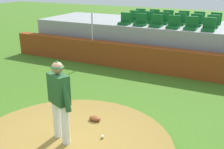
% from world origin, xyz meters
% --- Properties ---
extents(pitchers_mound, '(4.49, 4.49, 0.23)m').
position_xyz_m(pitchers_mound, '(0.00, 0.00, 0.12)').
color(pitchers_mound, olive).
rests_on(pitchers_mound, ground_plane).
extents(pitcher, '(0.75, 0.43, 1.79)m').
position_xyz_m(pitcher, '(-0.22, 0.09, 1.27)').
color(pitcher, silver).
rests_on(pitcher, pitchers_mound).
extents(baseball, '(0.07, 0.07, 0.07)m').
position_xyz_m(baseball, '(0.54, 0.53, 0.27)').
color(baseball, white).
rests_on(baseball, pitchers_mound).
extents(fielding_glove, '(0.30, 0.20, 0.11)m').
position_xyz_m(fielding_glove, '(-0.00, 1.14, 0.29)').
color(fielding_glove, brown).
rests_on(fielding_glove, pitchers_mound).
extents(brick_barrier, '(13.75, 0.40, 1.02)m').
position_xyz_m(brick_barrier, '(0.00, 5.98, 0.51)').
color(brick_barrier, '#8A3A16').
rests_on(brick_barrier, ground_plane).
extents(fence_post_left, '(0.06, 0.06, 1.17)m').
position_xyz_m(fence_post_left, '(-2.86, 5.98, 1.60)').
color(fence_post_left, silver).
rests_on(fence_post_left, brick_barrier).
extents(bleacher_platform, '(12.50, 3.42, 1.63)m').
position_xyz_m(bleacher_platform, '(0.00, 8.18, 0.82)').
color(bleacher_platform, '#939799').
rests_on(bleacher_platform, ground_plane).
extents(stadium_chair_0, '(0.48, 0.44, 0.50)m').
position_xyz_m(stadium_chair_0, '(-1.77, 6.99, 1.79)').
color(stadium_chair_0, '#135F24').
rests_on(stadium_chair_0, bleacher_platform).
extents(stadium_chair_1, '(0.48, 0.44, 0.50)m').
position_xyz_m(stadium_chair_1, '(-1.07, 7.03, 1.79)').
color(stadium_chair_1, '#135F24').
rests_on(stadium_chair_1, bleacher_platform).
extents(stadium_chair_2, '(0.48, 0.44, 0.50)m').
position_xyz_m(stadium_chair_2, '(-0.37, 7.02, 1.79)').
color(stadium_chair_2, '#135F24').
rests_on(stadium_chair_2, bleacher_platform).
extents(stadium_chair_3, '(0.48, 0.44, 0.50)m').
position_xyz_m(stadium_chair_3, '(0.36, 6.99, 1.79)').
color(stadium_chair_3, '#135F24').
rests_on(stadium_chair_3, bleacher_platform).
extents(stadium_chair_4, '(0.48, 0.44, 0.50)m').
position_xyz_m(stadium_chair_4, '(1.05, 6.99, 1.79)').
color(stadium_chair_4, '#135F24').
rests_on(stadium_chair_4, bleacher_platform).
extents(stadium_chair_5, '(0.48, 0.44, 0.50)m').
position_xyz_m(stadium_chair_5, '(1.72, 6.99, 1.79)').
color(stadium_chair_5, '#135F24').
rests_on(stadium_chair_5, bleacher_platform).
extents(stadium_chair_6, '(0.48, 0.44, 0.50)m').
position_xyz_m(stadium_chair_6, '(-1.74, 7.91, 1.79)').
color(stadium_chair_6, '#135F24').
rests_on(stadium_chair_6, bleacher_platform).
extents(stadium_chair_7, '(0.48, 0.44, 0.50)m').
position_xyz_m(stadium_chair_7, '(-1.04, 7.89, 1.79)').
color(stadium_chair_7, '#135F24').
rests_on(stadium_chair_7, bleacher_platform).
extents(stadium_chair_8, '(0.48, 0.44, 0.50)m').
position_xyz_m(stadium_chair_8, '(-0.32, 7.89, 1.79)').
color(stadium_chair_8, '#135F24').
rests_on(stadium_chair_8, bleacher_platform).
extents(stadium_chair_9, '(0.48, 0.44, 0.50)m').
position_xyz_m(stadium_chair_9, '(0.38, 7.92, 1.79)').
color(stadium_chair_9, '#135F24').
rests_on(stadium_chair_9, bleacher_platform).
extents(stadium_chair_10, '(0.48, 0.44, 0.50)m').
position_xyz_m(stadium_chair_10, '(1.07, 7.91, 1.79)').
color(stadium_chair_10, '#135F24').
rests_on(stadium_chair_10, bleacher_platform).
extents(stadium_chair_11, '(0.48, 0.44, 0.50)m').
position_xyz_m(stadium_chair_11, '(1.74, 7.88, 1.79)').
color(stadium_chair_11, '#135F24').
rests_on(stadium_chair_11, bleacher_platform).
extents(stadium_chair_12, '(0.48, 0.44, 0.50)m').
position_xyz_m(stadium_chair_12, '(-1.76, 8.78, 1.79)').
color(stadium_chair_12, '#135F24').
rests_on(stadium_chair_12, bleacher_platform).
extents(stadium_chair_13, '(0.48, 0.44, 0.50)m').
position_xyz_m(stadium_chair_13, '(-1.05, 8.78, 1.79)').
color(stadium_chair_13, '#135F24').
rests_on(stadium_chair_13, bleacher_platform).
extents(stadium_chair_14, '(0.48, 0.44, 0.50)m').
position_xyz_m(stadium_chair_14, '(-0.38, 8.77, 1.79)').
color(stadium_chair_14, '#135F24').
rests_on(stadium_chair_14, bleacher_platform).
extents(stadium_chair_15, '(0.48, 0.44, 0.50)m').
position_xyz_m(stadium_chair_15, '(0.35, 8.80, 1.79)').
color(stadium_chair_15, '#135F24').
rests_on(stadium_chair_15, bleacher_platform).
extents(stadium_chair_16, '(0.48, 0.44, 0.50)m').
position_xyz_m(stadium_chair_16, '(1.04, 8.81, 1.79)').
color(stadium_chair_16, '#135F24').
rests_on(stadium_chair_16, bleacher_platform).
extents(stadium_chair_17, '(0.48, 0.44, 0.50)m').
position_xyz_m(stadium_chair_17, '(1.76, 8.81, 1.79)').
color(stadium_chair_17, '#135F24').
rests_on(stadium_chair_17, bleacher_platform).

